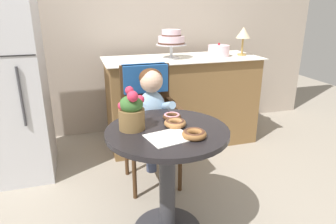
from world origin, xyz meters
TOP-DOWN VIEW (x-y plane):
  - back_wall at (0.00, 1.85)m, footprint 4.80×0.10m
  - cafe_table at (0.00, 0.00)m, footprint 0.72×0.72m
  - wicker_chair at (0.05, 0.69)m, footprint 0.42×0.45m
  - seated_child at (0.05, 0.54)m, footprint 0.27×0.32m
  - paper_napkin at (-0.03, -0.11)m, footprint 0.27×0.24m
  - donut_front at (0.06, 0.03)m, footprint 0.13×0.13m
  - donut_mid at (0.08, 0.15)m, footprint 0.11×0.11m
  - donut_side at (0.11, -0.15)m, footprint 0.13×0.13m
  - flower_vase at (-0.19, 0.06)m, footprint 0.15×0.16m
  - display_counter at (0.55, 1.30)m, footprint 1.56×0.62m
  - tiered_cake_stand at (0.43, 1.30)m, footprint 0.30×0.30m
  - round_layer_cake at (0.93, 1.28)m, footprint 0.22×0.22m
  - table_lamp at (1.19, 1.26)m, footprint 0.15×0.15m
  - refrigerator at (-1.05, 1.10)m, footprint 0.64×0.63m

SIDE VIEW (x-z plane):
  - display_counter at x=0.55m, z-range 0.00..0.90m
  - cafe_table at x=0.00m, z-range 0.15..0.87m
  - wicker_chair at x=0.05m, z-range 0.16..1.12m
  - seated_child at x=0.05m, z-range 0.31..1.04m
  - paper_napkin at x=-0.03m, z-range 0.72..0.72m
  - donut_mid at x=0.08m, z-range 0.72..0.76m
  - donut_front at x=0.06m, z-range 0.72..0.76m
  - donut_side at x=0.11m, z-range 0.72..0.76m
  - flower_vase at x=-0.19m, z-range 0.71..0.95m
  - refrigerator at x=-1.05m, z-range 0.00..1.70m
  - round_layer_cake at x=0.93m, z-range 0.89..1.02m
  - tiered_cake_stand at x=0.43m, z-range 0.94..1.22m
  - table_lamp at x=1.19m, z-range 0.97..1.26m
  - back_wall at x=0.00m, z-range 0.00..2.70m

